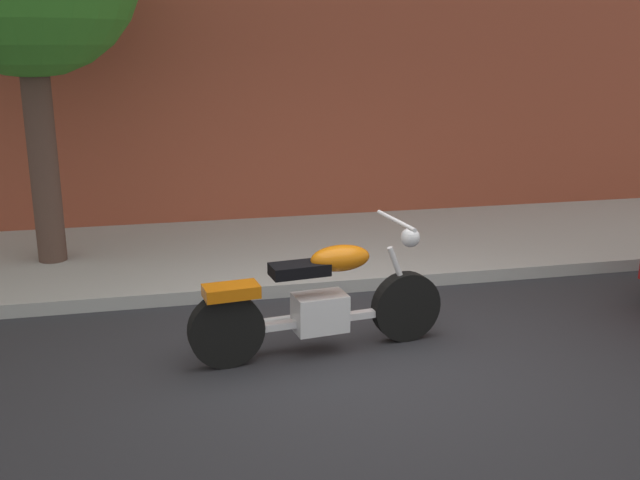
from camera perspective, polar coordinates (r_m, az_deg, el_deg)
name	(u,v)px	position (r m, az deg, el deg)	size (l,w,h in m)	color
ground_plane	(362,358)	(6.23, 3.32, -9.17)	(60.00, 60.00, 0.00)	#28282D
sidewalk	(294,250)	(9.03, -2.08, -0.79)	(18.92, 2.97, 0.14)	#A3A3A3
motorcycle	(320,302)	(6.16, -0.04, -4.87)	(2.23, 0.70, 1.12)	black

